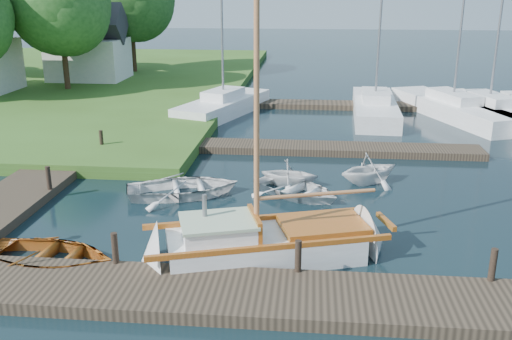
# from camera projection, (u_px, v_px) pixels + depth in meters

# --- Properties ---
(ground) EXTENTS (160.00, 160.00, 0.00)m
(ground) POSITION_uv_depth(u_px,v_px,m) (256.00, 205.00, 18.68)
(ground) COLOR black
(ground) RESTS_ON ground
(near_dock) EXTENTS (18.00, 2.20, 0.30)m
(near_dock) POSITION_uv_depth(u_px,v_px,m) (230.00, 295.00, 12.95)
(near_dock) COLOR #2B231A
(near_dock) RESTS_ON ground
(left_dock) EXTENTS (2.20, 18.00, 0.30)m
(left_dock) POSITION_uv_depth(u_px,v_px,m) (48.00, 174.00, 21.26)
(left_dock) COLOR #2B231A
(left_dock) RESTS_ON ground
(far_dock) EXTENTS (14.00, 1.60, 0.30)m
(far_dock) POSITION_uv_depth(u_px,v_px,m) (317.00, 148.00, 24.60)
(far_dock) COLOR #2B231A
(far_dock) RESTS_ON ground
(pontoon) EXTENTS (30.00, 1.60, 0.30)m
(pontoon) POSITION_uv_depth(u_px,v_px,m) (455.00, 107.00, 32.85)
(pontoon) COLOR #2B231A
(pontoon) RESTS_ON ground
(mooring_post_1) EXTENTS (0.16, 0.16, 0.80)m
(mooring_post_1) POSITION_uv_depth(u_px,v_px,m) (115.00, 248.00, 14.00)
(mooring_post_1) COLOR black
(mooring_post_1) RESTS_ON near_dock
(mooring_post_2) EXTENTS (0.16, 0.16, 0.80)m
(mooring_post_2) POSITION_uv_depth(u_px,v_px,m) (298.00, 256.00, 13.59)
(mooring_post_2) COLOR black
(mooring_post_2) RESTS_ON near_dock
(mooring_post_3) EXTENTS (0.16, 0.16, 0.80)m
(mooring_post_3) POSITION_uv_depth(u_px,v_px,m) (493.00, 265.00, 13.17)
(mooring_post_3) COLOR black
(mooring_post_3) RESTS_ON near_dock
(mooring_post_4) EXTENTS (0.16, 0.16, 0.80)m
(mooring_post_4) POSITION_uv_depth(u_px,v_px,m) (49.00, 178.00, 19.11)
(mooring_post_4) COLOR black
(mooring_post_4) RESTS_ON left_dock
(mooring_post_5) EXTENTS (0.16, 0.16, 0.80)m
(mooring_post_5) POSITION_uv_depth(u_px,v_px,m) (101.00, 140.00, 23.84)
(mooring_post_5) COLOR black
(mooring_post_5) RESTS_ON left_dock
(sailboat) EXTENTS (7.41, 3.99, 9.83)m
(sailboat) POSITION_uv_depth(u_px,v_px,m) (270.00, 245.00, 14.97)
(sailboat) COLOR silver
(sailboat) RESTS_ON ground
(dinghy) EXTENTS (3.80, 2.94, 0.72)m
(dinghy) POSITION_uv_depth(u_px,v_px,m) (48.00, 252.00, 14.57)
(dinghy) COLOR brown
(dinghy) RESTS_ON ground
(tender_a) EXTENTS (4.42, 3.72, 0.78)m
(tender_a) POSITION_uv_depth(u_px,v_px,m) (183.00, 185.00, 19.38)
(tender_a) COLOR silver
(tender_a) RESTS_ON ground
(tender_b) EXTENTS (2.28, 2.05, 1.08)m
(tender_b) POSITION_uv_depth(u_px,v_px,m) (290.00, 171.00, 20.31)
(tender_b) COLOR silver
(tender_b) RESTS_ON ground
(tender_c) EXTENTS (3.94, 3.71, 0.66)m
(tender_c) POSITION_uv_depth(u_px,v_px,m) (297.00, 187.00, 19.37)
(tender_c) COLOR silver
(tender_c) RESTS_ON ground
(tender_d) EXTENTS (3.08, 2.97, 1.24)m
(tender_d) POSITION_uv_depth(u_px,v_px,m) (370.00, 167.00, 20.57)
(tender_d) COLOR silver
(tender_d) RESTS_ON ground
(marina_boat_0) EXTENTS (4.66, 7.83, 10.07)m
(marina_boat_0) POSITION_uv_depth(u_px,v_px,m) (223.00, 105.00, 31.57)
(marina_boat_0) COLOR silver
(marina_boat_0) RESTS_ON ground
(marina_boat_2) EXTENTS (2.59, 8.54, 12.53)m
(marina_boat_2) POSITION_uv_depth(u_px,v_px,m) (375.00, 106.00, 31.10)
(marina_boat_2) COLOR silver
(marina_boat_2) RESTS_ON ground
(marina_boat_3) EXTENTS (5.51, 9.78, 12.76)m
(marina_boat_3) POSITION_uv_depth(u_px,v_px,m) (452.00, 107.00, 30.88)
(marina_boat_3) COLOR silver
(marina_boat_3) RESTS_ON ground
(marina_boat_4) EXTENTS (4.73, 9.16, 11.00)m
(marina_boat_4) POSITION_uv_depth(u_px,v_px,m) (489.00, 109.00, 30.33)
(marina_boat_4) COLOR silver
(marina_boat_4) RESTS_ON ground
(house_c) EXTENTS (5.25, 4.00, 5.28)m
(house_c) POSITION_uv_depth(u_px,v_px,m) (88.00, 49.00, 40.00)
(house_c) COLOR silver
(house_c) RESTS_ON shore
(tree_3) EXTENTS (6.41, 6.38, 8.74)m
(tree_3) POSITION_uv_depth(u_px,v_px,m) (60.00, 3.00, 35.27)
(tree_3) COLOR #332114
(tree_3) RESTS_ON shore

